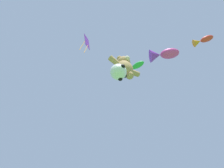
{
  "coord_description": "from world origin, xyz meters",
  "views": [
    {
      "loc": [
        -2.29,
        0.8,
        1.61
      ],
      "look_at": [
        -0.19,
        4.13,
        8.43
      ],
      "focal_mm": 24.0,
      "sensor_mm": 36.0,
      "label": 1
    }
  ],
  "objects": [
    {
      "name": "fish_kite_magenta",
      "position": [
        3.45,
        2.02,
        13.64
      ],
      "size": [
        2.45,
        2.3,
        1.1
      ],
      "color": "#E53F9E"
    },
    {
      "name": "soccer_ball_kite",
      "position": [
        -0.26,
        3.4,
        8.49
      ],
      "size": [
        0.93,
        0.93,
        0.86
      ],
      "color": "white"
    },
    {
      "name": "fish_kite_crimson",
      "position": [
        5.19,
        -0.5,
        13.4
      ],
      "size": [
        1.29,
        1.49,
        0.6
      ],
      "color": "red"
    },
    {
      "name": "fish_kite_emerald",
      "position": [
        1.71,
        3.96,
        12.55
      ],
      "size": [
        1.17,
        1.68,
        0.59
      ],
      "color": "green"
    },
    {
      "name": "teddy_bear_kite",
      "position": [
        0.28,
        3.46,
        10.0
      ],
      "size": [
        2.23,
        0.98,
        2.26
      ],
      "color": "tan"
    },
    {
      "name": "diamond_kite",
      "position": [
        -2.35,
        4.42,
        13.29
      ],
      "size": [
        0.99,
        0.92,
        3.1
      ],
      "color": "purple"
    }
  ]
}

